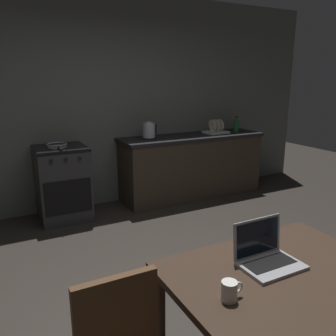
{
  "coord_description": "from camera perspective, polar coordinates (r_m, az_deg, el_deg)",
  "views": [
    {
      "loc": [
        -1.32,
        -2.05,
        1.71
      ],
      "look_at": [
        0.25,
        0.94,
        0.83
      ],
      "focal_mm": 36.99,
      "sensor_mm": 36.0,
      "label": 1
    }
  ],
  "objects": [
    {
      "name": "frying_pan",
      "position": [
        4.34,
        -17.83,
        3.58
      ],
      "size": [
        0.24,
        0.41,
        0.05
      ],
      "color": "gray",
      "rests_on": "stove_oven"
    },
    {
      "name": "coffee_mug",
      "position": [
        1.65,
        10.12,
        -19.31
      ],
      "size": [
        0.11,
        0.07,
        0.09
      ],
      "color": "silver",
      "rests_on": "dining_table"
    },
    {
      "name": "kitchen_counter",
      "position": [
        5.13,
        3.91,
        0.39
      ],
      "size": [
        2.16,
        0.64,
        0.91
      ],
      "color": "#382D23",
      "rests_on": "ground_plane"
    },
    {
      "name": "ground_plane",
      "position": [
        2.98,
        4.46,
        -20.58
      ],
      "size": [
        12.0,
        12.0,
        0.0
      ],
      "primitive_type": "plane",
      "color": "#2D2823"
    },
    {
      "name": "dining_table",
      "position": [
        1.97,
        18.34,
        -17.96
      ],
      "size": [
        1.16,
        0.84,
        0.75
      ],
      "color": "#332319",
      "rests_on": "ground_plane"
    },
    {
      "name": "dish_rack",
      "position": [
        5.26,
        7.91,
        6.21
      ],
      "size": [
        0.34,
        0.26,
        0.21
      ],
      "color": "silver",
      "rests_on": "kitchen_counter"
    },
    {
      "name": "electric_kettle",
      "position": [
        4.71,
        -3.15,
        6.12
      ],
      "size": [
        0.2,
        0.18,
        0.23
      ],
      "color": "black",
      "rests_on": "kitchen_counter"
    },
    {
      "name": "back_wall",
      "position": [
        4.87,
        -8.36,
        10.77
      ],
      "size": [
        6.4,
        0.1,
        2.81
      ],
      "primitive_type": "cube",
      "color": "#5B5F59",
      "rests_on": "ground_plane"
    },
    {
      "name": "bottle",
      "position": [
        5.42,
        11.19,
        7.02
      ],
      "size": [
        0.08,
        0.08,
        0.24
      ],
      "color": "#19592D",
      "rests_on": "kitchen_counter"
    },
    {
      "name": "laptop",
      "position": [
        1.96,
        15.96,
        -13.79
      ],
      "size": [
        0.32,
        0.24,
        0.23
      ],
      "rotation": [
        0.0,
        0.0,
        0.08
      ],
      "color": "#99999E",
      "rests_on": "dining_table"
    },
    {
      "name": "stove_oven",
      "position": [
        4.48,
        -16.96,
        -2.38
      ],
      "size": [
        0.6,
        0.62,
        0.91
      ],
      "color": "#2D2D30",
      "rests_on": "ground_plane"
    }
  ]
}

